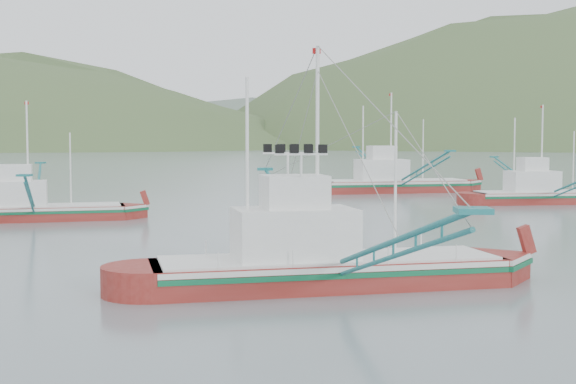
{
  "coord_description": "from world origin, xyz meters",
  "views": [
    {
      "loc": [
        1.0,
        -31.48,
        5.8
      ],
      "look_at": [
        0.0,
        6.0,
        3.2
      ],
      "focal_mm": 50.0,
      "sensor_mm": 36.0,
      "label": 1
    }
  ],
  "objects_px": {
    "bg_boat_left": "(33,196)",
    "bg_boat_right": "(544,186)",
    "main_boat": "(325,239)",
    "bg_boat_far": "(394,173)"
  },
  "relations": [
    {
      "from": "bg_boat_left",
      "to": "bg_boat_right",
      "type": "relative_size",
      "value": 0.95
    },
    {
      "from": "bg_boat_left",
      "to": "main_boat",
      "type": "bearing_deg",
      "value": -67.13
    },
    {
      "from": "bg_boat_left",
      "to": "bg_boat_far",
      "type": "height_order",
      "value": "bg_boat_far"
    },
    {
      "from": "bg_boat_left",
      "to": "bg_boat_right",
      "type": "distance_m",
      "value": 42.2
    },
    {
      "from": "main_boat",
      "to": "bg_boat_left",
      "type": "xyz_separation_m",
      "value": [
        -19.71,
        24.07,
        -0.18
      ]
    },
    {
      "from": "main_boat",
      "to": "bg_boat_right",
      "type": "relative_size",
      "value": 1.07
    },
    {
      "from": "bg_boat_right",
      "to": "bg_boat_far",
      "type": "relative_size",
      "value": 0.83
    },
    {
      "from": "bg_boat_right",
      "to": "bg_boat_far",
      "type": "height_order",
      "value": "bg_boat_far"
    },
    {
      "from": "bg_boat_left",
      "to": "bg_boat_right",
      "type": "bearing_deg",
      "value": 4.43
    },
    {
      "from": "main_boat",
      "to": "bg_boat_left",
      "type": "height_order",
      "value": "main_boat"
    }
  ]
}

